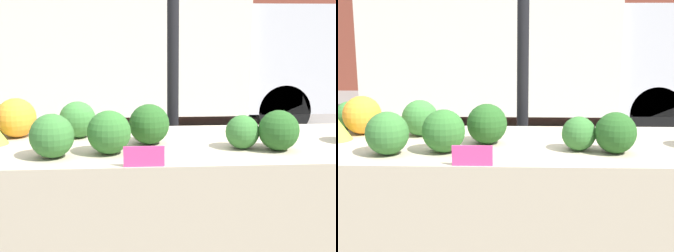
% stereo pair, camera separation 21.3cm
% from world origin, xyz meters
% --- Properties ---
extents(tent_pole, '(0.07, 0.07, 2.39)m').
position_xyz_m(tent_pole, '(0.08, 0.69, 1.19)').
color(tent_pole, black).
rests_on(tent_pole, ground_plane).
extents(parked_truck, '(4.53, 1.80, 2.26)m').
position_xyz_m(parked_truck, '(0.11, 4.63, 1.21)').
color(parked_truck, silver).
rests_on(parked_truck, ground_plane).
extents(market_table, '(2.28, 0.77, 0.89)m').
position_xyz_m(market_table, '(0.00, -0.07, 0.78)').
color(market_table, tan).
rests_on(market_table, ground_plane).
extents(orange_cauliflower, '(0.19, 0.19, 0.19)m').
position_xyz_m(orange_cauliflower, '(-0.72, 0.17, 0.99)').
color(orange_cauliflower, orange).
rests_on(orange_cauliflower, market_table).
extents(broccoli_head_0, '(0.18, 0.18, 0.18)m').
position_xyz_m(broccoli_head_0, '(-0.43, 0.14, 0.98)').
color(broccoli_head_0, '#387533').
rests_on(broccoli_head_0, market_table).
extents(broccoli_head_1, '(0.15, 0.15, 0.15)m').
position_xyz_m(broccoli_head_1, '(0.32, -0.12, 0.97)').
color(broccoli_head_1, '#336B2D').
rests_on(broccoli_head_1, market_table).
extents(broccoli_head_2, '(0.14, 0.14, 0.14)m').
position_xyz_m(broccoli_head_2, '(-0.83, 0.29, 0.97)').
color(broccoli_head_2, '#387533').
rests_on(broccoli_head_2, market_table).
extents(broccoli_head_3, '(0.18, 0.18, 0.18)m').
position_xyz_m(broccoli_head_3, '(-0.09, -0.01, 0.98)').
color(broccoli_head_3, '#23511E').
rests_on(broccoli_head_3, market_table).
extents(broccoli_head_4, '(0.18, 0.18, 0.18)m').
position_xyz_m(broccoli_head_4, '(-0.49, -0.22, 0.98)').
color(broccoli_head_4, '#336B2D').
rests_on(broccoli_head_4, market_table).
extents(broccoli_head_5, '(0.18, 0.18, 0.18)m').
position_xyz_m(broccoli_head_5, '(0.47, -0.16, 0.98)').
color(broccoli_head_5, '#23511E').
rests_on(broccoli_head_5, market_table).
extents(broccoli_head_7, '(0.18, 0.18, 0.18)m').
position_xyz_m(broccoli_head_7, '(-0.26, -0.17, 0.98)').
color(broccoli_head_7, '#2D6628').
rests_on(broccoli_head_7, market_table).
extents(price_sign, '(0.16, 0.01, 0.08)m').
position_xyz_m(price_sign, '(-0.12, -0.37, 0.93)').
color(price_sign, '#E53D84').
rests_on(price_sign, market_table).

